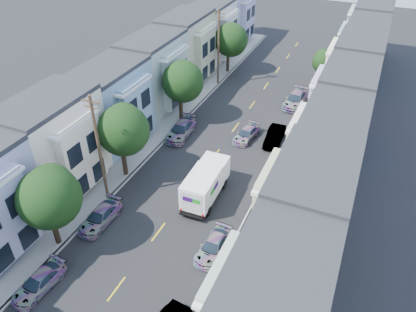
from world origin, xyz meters
TOP-DOWN VIEW (x-y plane):
  - ground at (0.00, 0.00)m, footprint 160.00×160.00m
  - road_slab at (0.00, 15.00)m, footprint 12.00×70.00m
  - curb_left at (-6.05, 15.00)m, footprint 0.30×70.00m
  - curb_right at (6.05, 15.00)m, footprint 0.30×70.00m
  - sidewalk_left at (-7.35, 15.00)m, footprint 2.60×70.00m
  - sidewalk_right at (7.35, 15.00)m, footprint 2.60×70.00m
  - centerline at (0.00, 15.00)m, footprint 0.12×70.00m
  - townhouse_row_left at (-11.15, 15.00)m, footprint 5.00×70.00m
  - townhouse_row_right at (11.15, 15.00)m, footprint 5.00×70.00m
  - tree_b at (-6.30, -4.18)m, footprint 4.64×4.64m
  - tree_c at (-6.30, 5.43)m, footprint 4.70×4.70m
  - tree_d at (-6.30, 17.31)m, footprint 4.70×4.70m
  - tree_e at (-6.30, 32.41)m, footprint 4.70×4.70m
  - tree_far_r at (6.89, 31.46)m, footprint 3.10×3.10m
  - utility_pole_near at (-6.30, 2.00)m, footprint 1.60×0.26m
  - utility_pole_far at (-6.30, 28.00)m, footprint 1.60×0.26m
  - fedex_truck at (1.77, 5.48)m, footprint 2.39×6.21m
  - lead_sedan at (1.91, 16.17)m, footprint 2.23×4.25m
  - parked_left_b at (-4.90, -8.07)m, footprint 1.99×4.16m
  - parked_left_c at (-4.90, -0.95)m, footprint 1.86×4.35m
  - parked_left_d at (-4.90, 13.92)m, footprint 2.43×5.12m
  - parked_right_b at (4.90, -0.17)m, footprint 1.91×4.15m
  - parked_right_c at (4.90, 16.75)m, footprint 1.78×4.53m
  - parked_right_d at (4.90, 26.15)m, footprint 2.40×5.22m

SIDE VIEW (x-z plane):
  - ground at x=0.00m, z-range 0.00..0.00m
  - centerline at x=0.00m, z-range -0.01..0.01m
  - townhouse_row_left at x=-11.15m, z-range -4.25..4.25m
  - townhouse_row_right at x=11.15m, z-range -4.25..4.25m
  - road_slab at x=0.00m, z-range 0.00..0.02m
  - curb_left at x=-6.05m, z-range 0.00..0.15m
  - curb_right at x=6.05m, z-range 0.00..0.15m
  - sidewalk_left at x=-7.35m, z-range 0.00..0.15m
  - sidewalk_right at x=7.35m, z-range 0.00..0.15m
  - parked_left_b at x=-4.90m, z-range 0.00..1.22m
  - lead_sedan at x=1.91m, z-range 0.00..1.22m
  - parked_right_b at x=4.90m, z-range 0.00..1.22m
  - parked_left_c at x=-4.90m, z-range 0.00..1.30m
  - parked_right_c at x=4.90m, z-range 0.00..1.49m
  - parked_left_d at x=-4.90m, z-range 0.00..1.50m
  - parked_right_d at x=4.90m, z-range 0.00..1.54m
  - fedex_truck at x=1.77m, z-range 0.17..3.15m
  - tree_far_r at x=6.89m, z-range 1.22..6.85m
  - tree_b at x=-6.30m, z-range 1.23..8.37m
  - tree_e at x=-6.30m, z-range 1.22..8.40m
  - tree_d at x=-6.30m, z-range 1.22..8.41m
  - tree_c at x=-6.30m, z-range 1.37..8.85m
  - utility_pole_near at x=-6.30m, z-range 0.15..10.15m
  - utility_pole_far at x=-6.30m, z-range 0.15..10.15m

